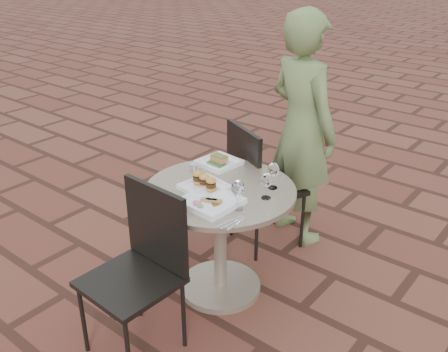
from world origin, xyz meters
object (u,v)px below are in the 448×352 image
Objects in this scene: diner at (302,130)px; plate_salmon at (219,162)px; cafe_table at (220,224)px; chair_far at (256,177)px; plate_sliders at (204,184)px; chair_near at (143,258)px; plate_tuna at (211,202)px.

plate_salmon is at bearing 87.15° from diner.
diner is at bearing 89.34° from cafe_table.
plate_sliders is at bearing 121.28° from chair_far.
chair_near reaches higher than plate_salmon.
cafe_table is 0.97× the size of chair_far.
plate_tuna reaches higher than cafe_table.
chair_near is (0.11, -1.17, 0.00)m from chair_far.
plate_salmon is (-0.09, -0.30, 0.20)m from chair_far.
diner reaches higher than plate_sliders.
chair_far is 1.00× the size of chair_near.
plate_sliders is at bearing -133.30° from cafe_table.
chair_near reaches higher than plate_tuna.
chair_far is 0.67m from plate_sliders.
plate_tuna is (0.31, -0.45, -0.00)m from plate_salmon.
plate_tuna is at bearing -55.25° from plate_salmon.
plate_salmon is at bearing 105.02° from chair_near.
chair_far reaches higher than plate_salmon.
chair_far and chair_near have the same top height.
chair_near is 3.61× the size of plate_salmon.
chair_near is at bearing -77.30° from plate_salmon.
chair_far is at bearing 96.63° from plate_sliders.
diner reaches higher than plate_salmon.
diner is at bearing 69.61° from plate_salmon.
diner reaches higher than plate_tuna.
plate_sliders is 0.91× the size of plate_tuna.
cafe_table is at bearing 106.88° from diner.
diner is 6.11× the size of plate_sliders.
chair_near is at bearing -92.83° from cafe_table.
chair_far is at bearing 97.55° from chair_near.
diner is 0.97m from plate_sliders.
plate_salmon is (-0.23, 0.26, 0.26)m from cafe_table.
chair_far is 0.37m from plate_salmon.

